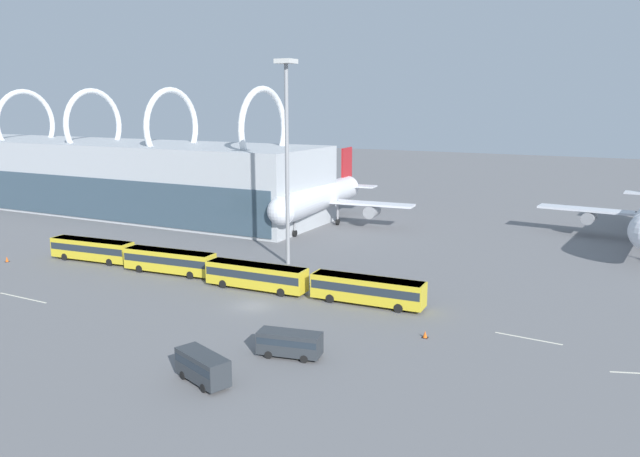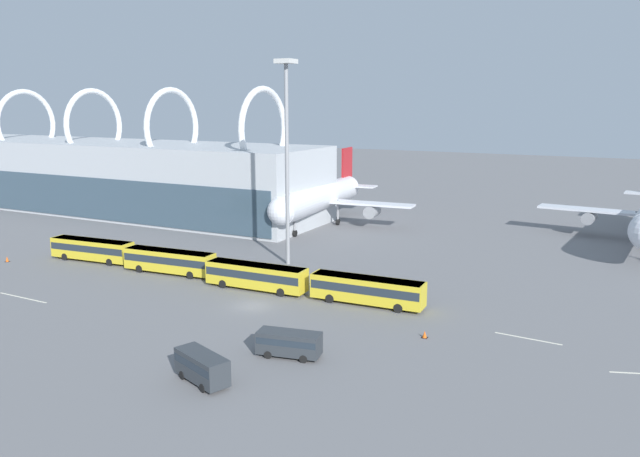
% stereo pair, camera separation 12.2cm
% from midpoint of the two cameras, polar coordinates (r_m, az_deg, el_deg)
% --- Properties ---
extents(ground_plane, '(440.00, 440.00, 0.00)m').
position_cam_midpoint_polar(ground_plane, '(69.29, -6.10, -7.05)').
color(ground_plane, slate).
extents(terminal_building, '(100.08, 21.85, 24.73)m').
position_cam_midpoint_polar(terminal_building, '(137.98, -19.67, 4.77)').
color(terminal_building, '#B2B7BC').
rests_on(terminal_building, ground_plane).
extents(airliner_at_gate_near, '(34.04, 36.11, 13.08)m').
position_cam_midpoint_polar(airliner_at_gate_near, '(112.90, 0.13, 2.89)').
color(airliner_at_gate_near, silver).
rests_on(airliner_at_gate_near, ground_plane).
extents(shuttle_bus_0, '(12.95, 3.55, 3.06)m').
position_cam_midpoint_polar(shuttle_bus_0, '(92.99, -20.08, -1.73)').
color(shuttle_bus_0, gold).
rests_on(shuttle_bus_0, ground_plane).
extents(shuttle_bus_1, '(12.95, 3.50, 3.06)m').
position_cam_midpoint_polar(shuttle_bus_1, '(83.40, -13.57, -2.81)').
color(shuttle_bus_1, gold).
rests_on(shuttle_bus_1, ground_plane).
extents(shuttle_bus_2, '(12.88, 3.00, 3.06)m').
position_cam_midpoint_polar(shuttle_bus_2, '(74.57, -5.82, -4.24)').
color(shuttle_bus_2, gold).
rests_on(shuttle_bus_2, ground_plane).
extents(shuttle_bus_3, '(12.89, 3.08, 3.06)m').
position_cam_midpoint_polar(shuttle_bus_3, '(68.98, 4.38, -5.52)').
color(shuttle_bus_3, gold).
rests_on(shuttle_bus_3, ground_plane).
extents(service_van_foreground, '(5.88, 3.06, 2.25)m').
position_cam_midpoint_polar(service_van_foreground, '(55.49, -2.78, -10.34)').
color(service_van_foreground, '#2D3338').
rests_on(service_van_foreground, ground_plane).
extents(service_van_crossing, '(5.70, 3.72, 2.42)m').
position_cam_midpoint_polar(service_van_crossing, '(51.51, -10.68, -12.22)').
color(service_van_crossing, '#2D3338').
rests_on(service_van_crossing, ground_plane).
extents(floodlight_mast, '(2.34, 2.34, 27.42)m').
position_cam_midpoint_polar(floodlight_mast, '(83.65, -3.02, 8.35)').
color(floodlight_mast, gray).
rests_on(floodlight_mast, ground_plane).
extents(lane_stripe_2, '(7.94, 0.38, 0.01)m').
position_cam_midpoint_polar(lane_stripe_2, '(79.30, -25.49, -5.73)').
color(lane_stripe_2, silver).
rests_on(lane_stripe_2, ground_plane).
extents(lane_stripe_3, '(6.23, 0.65, 0.01)m').
position_cam_midpoint_polar(lane_stripe_3, '(63.03, 18.52, -9.51)').
color(lane_stripe_3, silver).
rests_on(lane_stripe_3, ground_plane).
extents(lane_stripe_4, '(6.64, 1.20, 0.01)m').
position_cam_midpoint_polar(lane_stripe_4, '(77.24, -2.29, -5.03)').
color(lane_stripe_4, silver).
rests_on(lane_stripe_4, ground_plane).
extents(traffic_cone_0, '(0.58, 0.58, 0.76)m').
position_cam_midpoint_polar(traffic_cone_0, '(97.68, -26.66, -2.52)').
color(traffic_cone_0, black).
rests_on(traffic_cone_0, ground_plane).
extents(traffic_cone_1, '(0.58, 0.58, 0.69)m').
position_cam_midpoint_polar(traffic_cone_1, '(60.75, 9.60, -9.52)').
color(traffic_cone_1, black).
rests_on(traffic_cone_1, ground_plane).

